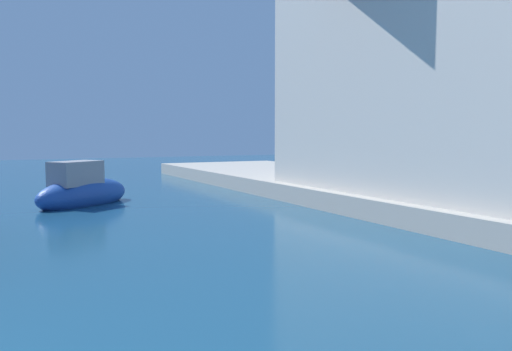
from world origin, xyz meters
name	(u,v)px	position (x,y,z in m)	size (l,w,h in m)	color
moored_boat_1	(82,191)	(4.65, 11.64, 0.38)	(3.24, 2.78, 1.45)	#1E479E
waterfront_building_main	(447,59)	(13.00, 6.43, 3.92)	(5.58, 9.40, 6.73)	beige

